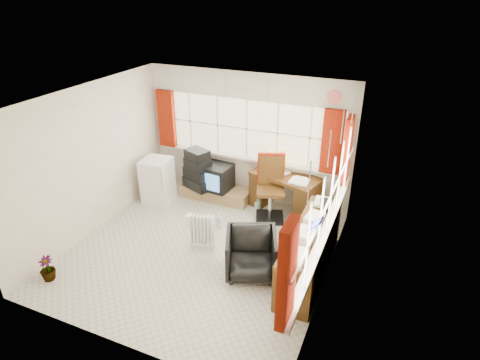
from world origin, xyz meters
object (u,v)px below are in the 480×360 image
object	(u,v)px
radiator	(202,234)
crt_tv	(217,177)
task_chair	(271,185)
mini_fridge	(158,180)
desk	(285,191)
office_chair	(251,254)
desk_lamp	(285,157)
tv_bench	(216,192)
credenza	(310,250)

from	to	relation	value
radiator	crt_tv	distance (m)	1.60
task_chair	mini_fridge	xyz separation A→B (m)	(-2.20, -0.34, -0.19)
desk	office_chair	bearing A→B (deg)	-87.25
desk_lamp	radiator	bearing A→B (deg)	-116.16
task_chair	radiator	distance (m)	1.58
desk	desk_lamp	bearing A→B (deg)	128.79
desk_lamp	office_chair	world-z (taller)	desk_lamp
task_chair	crt_tv	bearing A→B (deg)	172.80
desk	task_chair	xyz separation A→B (m)	(-0.19, -0.28, 0.23)
task_chair	tv_bench	size ratio (longest dim) A/B	0.85
task_chair	office_chair	xyz separation A→B (m)	(0.29, -1.67, -0.29)
office_chair	mini_fridge	world-z (taller)	mini_fridge
credenza	tv_bench	distance (m)	2.75
task_chair	crt_tv	world-z (taller)	task_chair
mini_fridge	crt_tv	bearing A→B (deg)	24.91
task_chair	mini_fridge	world-z (taller)	task_chair
desk_lamp	office_chair	xyz separation A→B (m)	(0.14, -2.01, -0.72)
desk_lamp	task_chair	world-z (taller)	desk_lamp
desk_lamp	tv_bench	size ratio (longest dim) A/B	0.34
task_chair	credenza	bearing A→B (deg)	-50.73
office_chair	credenza	bearing A→B (deg)	2.47
desk	office_chair	world-z (taller)	desk
tv_bench	credenza	bearing A→B (deg)	-33.70
credenza	mini_fridge	distance (m)	3.41
desk	credenza	distance (m)	1.83
crt_tv	desk_lamp	bearing A→B (deg)	8.53
credenza	tv_bench	xyz separation A→B (m)	(-2.28, 1.52, -0.27)
task_chair	mini_fridge	bearing A→B (deg)	-171.22
desk	crt_tv	world-z (taller)	desk
office_chair	credenza	xyz separation A→B (m)	(0.79, 0.35, 0.05)
desk_lamp	tv_bench	bearing A→B (deg)	-174.26
desk_lamp	office_chair	distance (m)	2.14
tv_bench	desk	bearing A→B (deg)	3.28
tv_bench	office_chair	bearing A→B (deg)	-51.51
office_chair	tv_bench	world-z (taller)	office_chair
radiator	desk	bearing A→B (deg)	61.85
mini_fridge	office_chair	bearing A→B (deg)	-28.18
desk	crt_tv	xyz separation A→B (m)	(-1.35, -0.14, 0.09)
credenza	desk_lamp	bearing A→B (deg)	119.24
credenza	tv_bench	world-z (taller)	credenza
office_chair	crt_tv	xyz separation A→B (m)	(-1.44, 1.82, 0.16)
tv_bench	crt_tv	xyz separation A→B (m)	(0.05, -0.06, 0.37)
task_chair	mini_fridge	size ratio (longest dim) A/B	1.35
radiator	mini_fridge	size ratio (longest dim) A/B	0.66
desk_lamp	task_chair	size ratio (longest dim) A/B	0.40
office_chair	crt_tv	distance (m)	2.32
crt_tv	office_chair	bearing A→B (deg)	-51.58
credenza	office_chair	bearing A→B (deg)	-155.78
radiator	crt_tv	world-z (taller)	crt_tv
tv_bench	mini_fridge	world-z (taller)	mini_fridge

